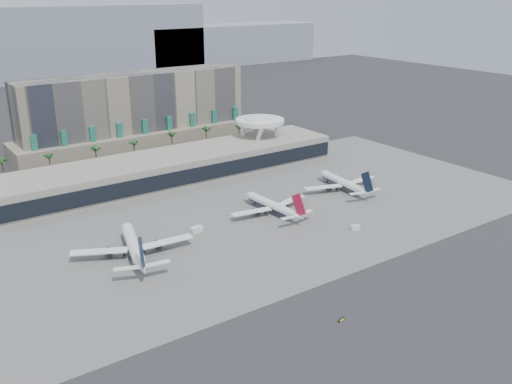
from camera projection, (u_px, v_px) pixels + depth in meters
ground at (327, 263)px, 190.71m from camera, size 900.00×900.00×0.00m
apron_pad at (237, 213)px, 233.00m from camera, size 260.00×130.00×0.06m
mountain_ridge at (27, 49)px, 557.17m from camera, size 680.00×60.00×70.00m
hotel at (136, 118)px, 324.57m from camera, size 140.00×30.00×42.00m
terminal at (174, 166)px, 272.98m from camera, size 170.00×32.50×14.50m
saucer_structure at (260, 124)px, 303.46m from camera, size 26.00×26.00×21.89m
palm_row at (155, 140)px, 302.47m from camera, size 157.80×2.80×13.10m
airliner_left at (134, 246)px, 194.97m from camera, size 41.27×42.81×15.10m
airliner_centre at (272, 205)px, 232.27m from camera, size 37.23×38.38×13.24m
airliner_right at (343, 183)px, 258.70m from camera, size 38.15×39.46×13.63m
service_vehicle_a at (196, 230)px, 214.51m from camera, size 4.83×2.59×2.29m
service_vehicle_b at (355, 228)px, 216.94m from camera, size 3.89×3.00×1.77m
taxiway_sign at (341, 320)px, 157.55m from camera, size 2.17×0.57×0.98m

